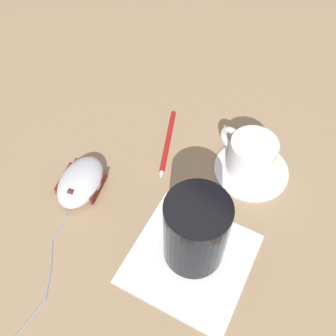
# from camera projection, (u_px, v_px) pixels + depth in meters

# --- Properties ---
(ground_plane) EXTENTS (3.00, 3.00, 0.00)m
(ground_plane) POSITION_uv_depth(u_px,v_px,m) (176.00, 202.00, 0.58)
(ground_plane) COLOR #9E7F5B
(saucer) EXTENTS (0.12, 0.12, 0.01)m
(saucer) POSITION_uv_depth(u_px,v_px,m) (251.00, 169.00, 0.61)
(saucer) COLOR white
(saucer) RESTS_ON ground
(coffee_cup) EXTENTS (0.07, 0.10, 0.06)m
(coffee_cup) POSITION_uv_depth(u_px,v_px,m) (250.00, 154.00, 0.58)
(coffee_cup) COLOR white
(coffee_cup) RESTS_ON saucer
(computer_mouse) EXTENTS (0.12, 0.10, 0.03)m
(computer_mouse) POSITION_uv_depth(u_px,v_px,m) (81.00, 182.00, 0.58)
(computer_mouse) COLOR silver
(computer_mouse) RESTS_ON ground
(mouse_cable) EXTENTS (0.19, 0.09, 0.00)m
(mouse_cable) POSITION_uv_depth(u_px,v_px,m) (41.00, 282.00, 0.50)
(mouse_cable) COLOR gray
(mouse_cable) RESTS_ON ground
(napkin_under_glass) EXTENTS (0.19, 0.19, 0.00)m
(napkin_under_glass) POSITION_uv_depth(u_px,v_px,m) (190.00, 258.00, 0.52)
(napkin_under_glass) COLOR white
(napkin_under_glass) RESTS_ON ground
(drinking_glass) EXTENTS (0.08, 0.08, 0.12)m
(drinking_glass) POSITION_uv_depth(u_px,v_px,m) (196.00, 231.00, 0.48)
(drinking_glass) COLOR black
(drinking_glass) RESTS_ON napkin_under_glass
(pen) EXTENTS (0.13, 0.09, 0.01)m
(pen) POSITION_uv_depth(u_px,v_px,m) (168.00, 141.00, 0.64)
(pen) COLOR #B21919
(pen) RESTS_ON ground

